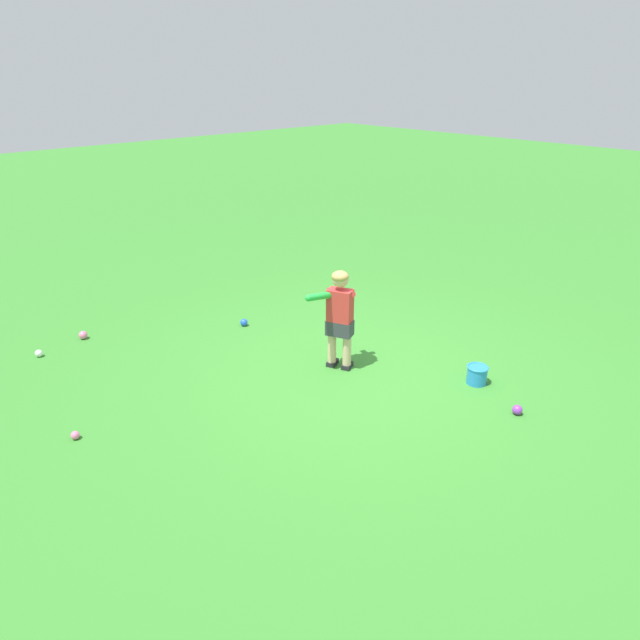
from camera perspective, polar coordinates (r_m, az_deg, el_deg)
ground_plane at (r=6.09m, az=3.36°, el=-5.20°), size 40.00×40.00×0.00m
child_batter at (r=5.92m, az=1.90°, el=0.92°), size 0.64×0.32×1.08m
play_ball_midfield at (r=5.49m, az=-22.94°, el=-10.40°), size 0.07×0.07×0.07m
play_ball_behind_batter at (r=7.10m, az=-25.92°, el=-2.97°), size 0.08×0.08×0.08m
play_ball_by_bucket at (r=7.19m, az=-7.49°, el=-0.24°), size 0.09×0.09×0.09m
play_ball_far_left at (r=7.33m, az=-22.27°, el=-1.38°), size 0.10×0.10×0.10m
play_ball_near_batter at (r=5.68m, az=18.83°, el=-8.36°), size 0.09×0.09×0.09m
toy_bucket at (r=6.06m, az=15.18°, el=-5.18°), size 0.22×0.22×0.19m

